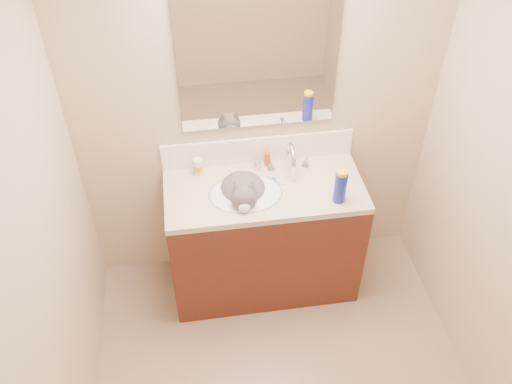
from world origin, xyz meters
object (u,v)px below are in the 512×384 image
object	(u,v)px
vanity_cabinet	(264,240)
amber_bottle	(267,159)
faucet	(290,160)
cat	(243,194)
pill_bottle	(198,167)
silver_jar	(257,164)
spray_can	(340,187)
basin	(246,202)

from	to	relation	value
vanity_cabinet	amber_bottle	distance (m)	0.55
faucet	cat	size ratio (longest dim) A/B	0.66
cat	pill_bottle	bearing A→B (deg)	146.78
faucet	cat	xyz separation A→B (m)	(-0.31, -0.14, -0.11)
cat	silver_jar	world-z (taller)	cat
silver_jar	cat	bearing A→B (deg)	-119.29
cat	spray_can	world-z (taller)	spray_can
basin	faucet	world-z (taller)	faucet
spray_can	cat	bearing A→B (deg)	162.75
amber_bottle	cat	bearing A→B (deg)	-128.92
spray_can	amber_bottle	bearing A→B (deg)	132.59
vanity_cabinet	faucet	distance (m)	0.58
cat	pill_bottle	distance (m)	0.33
vanity_cabinet	spray_can	distance (m)	0.71
faucet	amber_bottle	bearing A→B (deg)	147.24
cat	pill_bottle	size ratio (longest dim) A/B	4.00
silver_jar	spray_can	world-z (taller)	spray_can
basin	cat	xyz separation A→B (m)	(-0.01, 0.03, 0.04)
basin	pill_bottle	bearing A→B (deg)	139.06
basin	spray_can	bearing A→B (deg)	-14.81
vanity_cabinet	cat	xyz separation A→B (m)	(-0.13, -0.00, 0.42)
pill_bottle	amber_bottle	world-z (taller)	pill_bottle
pill_bottle	silver_jar	bearing A→B (deg)	-0.13
pill_bottle	amber_bottle	xyz separation A→B (m)	(0.43, 0.02, -0.01)
faucet	spray_can	world-z (taller)	faucet
amber_bottle	spray_can	bearing A→B (deg)	-47.41
silver_jar	vanity_cabinet	bearing A→B (deg)	-85.20
faucet	cat	distance (m)	0.36
basin	spray_can	xyz separation A→B (m)	(0.53, -0.14, 0.17)
vanity_cabinet	pill_bottle	xyz separation A→B (m)	(-0.38, 0.20, 0.50)
silver_jar	amber_bottle	world-z (taller)	amber_bottle
spray_can	faucet	bearing A→B (deg)	126.80
vanity_cabinet	faucet	size ratio (longest dim) A/B	4.29
faucet	spray_can	xyz separation A→B (m)	(0.23, -0.31, 0.01)
pill_bottle	spray_can	distance (m)	0.88
basin	silver_jar	size ratio (longest dim) A/B	7.97
faucet	vanity_cabinet	bearing A→B (deg)	-142.71
spray_can	basin	bearing A→B (deg)	165.19
silver_jar	amber_bottle	distance (m)	0.07
basin	amber_bottle	world-z (taller)	amber_bottle
vanity_cabinet	silver_jar	world-z (taller)	silver_jar
cat	basin	bearing A→B (deg)	-66.90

